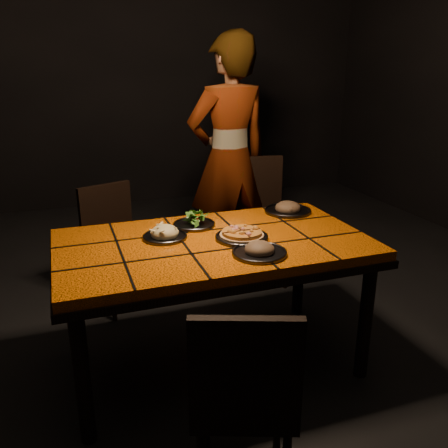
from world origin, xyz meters
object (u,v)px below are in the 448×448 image
object	(u,v)px
dining_table	(213,254)
chair_near	(244,393)
chair_far_left	(114,238)
diner	(229,160)
plate_pizza	(242,236)
plate_pasta	(165,234)
chair_far_right	(257,211)

from	to	relation	value
dining_table	chair_near	distance (m)	0.91
chair_far_left	diner	xyz separation A→B (m)	(0.92, 0.21, 0.44)
chair_near	diner	size ratio (longest dim) A/B	0.46
plate_pizza	chair_near	bearing A→B (deg)	-110.58
chair_far_left	plate_pizza	world-z (taller)	chair_far_left
chair_near	plate_pasta	xyz separation A→B (m)	(-0.06, 0.98, 0.28)
diner	plate_pizza	distance (m)	1.25
chair_near	chair_far_left	bearing A→B (deg)	-62.06
chair_near	chair_far_left	distance (m)	1.83
diner	plate_pasta	bearing A→B (deg)	46.23
diner	chair_near	bearing A→B (deg)	62.96
chair_far_left	plate_pasta	bearing A→B (deg)	-98.61
dining_table	plate_pizza	world-z (taller)	plate_pizza
chair_far_right	diner	distance (m)	0.45
chair_far_left	plate_pasta	xyz separation A→B (m)	(0.18, -0.84, 0.29)
chair_far_left	diner	size ratio (longest dim) A/B	0.46
chair_far_right	chair_far_left	bearing A→B (deg)	-164.49
chair_far_left	diner	world-z (taller)	diner
chair_near	chair_far_right	world-z (taller)	chair_far_right
chair_near	diner	world-z (taller)	diner
chair_near	plate_pasta	size ratio (longest dim) A/B	3.62
chair_far_left	chair_far_right	distance (m)	1.11
dining_table	chair_far_left	size ratio (longest dim) A/B	1.92
plate_pizza	diner	bearing A→B (deg)	73.20
dining_table	diner	bearing A→B (deg)	66.41
chair_near	chair_far_left	xyz separation A→B (m)	(-0.25, 1.81, -0.00)
dining_table	diner	xyz separation A→B (m)	(0.50, 1.15, 0.25)
chair_near	chair_far_right	xyz separation A→B (m)	(0.86, 1.89, 0.06)
diner	plate_pasta	xyz separation A→B (m)	(-0.74, -1.05, -0.15)
plate_pasta	chair_far_right	bearing A→B (deg)	44.81
dining_table	plate_pizza	distance (m)	0.18
dining_table	plate_pasta	distance (m)	0.28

